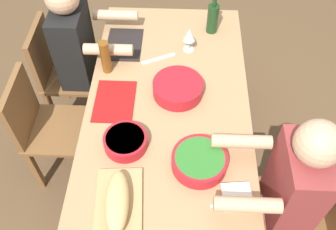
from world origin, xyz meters
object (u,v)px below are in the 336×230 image
at_px(chair_near_left, 61,70).
at_px(chair_near_center, 44,125).
at_px(diner_near_left, 81,48).
at_px(bread_loaf, 117,201).
at_px(diner_far_right, 285,188).
at_px(wine_glass, 189,36).
at_px(chair_far_right, 309,207).
at_px(serving_bowl_fruit, 125,141).
at_px(cutting_board, 119,207).
at_px(wine_bottle, 213,18).
at_px(napkin_stack, 237,197).
at_px(beer_bottle, 105,57).
at_px(dining_table, 168,112).
at_px(serving_bowl_salad, 178,88).
at_px(serving_bowl_greens, 200,161).

relative_size(chair_near_left, chair_near_center, 1.00).
distance_m(diner_near_left, bread_loaf, 1.22).
xyz_separation_m(diner_far_right, wine_glass, (-0.96, -0.49, 0.16)).
xyz_separation_m(chair_far_right, serving_bowl_fruit, (-0.19, -1.00, 0.30)).
distance_m(cutting_board, wine_bottle, 1.40).
relative_size(diner_near_left, napkin_stack, 8.57).
bearing_deg(beer_bottle, chair_near_left, -120.91).
height_order(chair_near_center, wine_glass, wine_glass).
distance_m(cutting_board, bread_loaf, 0.06).
relative_size(chair_far_right, napkin_stack, 6.07).
height_order(chair_near_center, bread_loaf, same).
relative_size(diner_far_right, beer_bottle, 5.45).
height_order(dining_table, serving_bowl_fruit, serving_bowl_fruit).
xyz_separation_m(serving_bowl_salad, wine_bottle, (-0.58, 0.22, 0.06)).
xyz_separation_m(serving_bowl_fruit, napkin_stack, (0.28, 0.56, -0.03)).
xyz_separation_m(dining_table, wine_glass, (-0.46, 0.11, 0.20)).
distance_m(diner_far_right, wine_bottle, 1.22).
bearing_deg(beer_bottle, serving_bowl_greens, 40.37).
bearing_deg(wine_bottle, diner_far_right, 16.28).
bearing_deg(bread_loaf, dining_table, 162.60).
height_order(chair_far_right, diner_far_right, diner_far_right).
distance_m(serving_bowl_greens, cutting_board, 0.45).
xyz_separation_m(wine_glass, napkin_stack, (1.05, 0.24, -0.10)).
distance_m(chair_near_center, diner_far_right, 1.50).
bearing_deg(diner_far_right, serving_bowl_greens, -101.40).
height_order(diner_near_left, serving_bowl_greens, diner_near_left).
xyz_separation_m(diner_far_right, serving_bowl_salad, (-0.58, -0.55, 0.09)).
height_order(serving_bowl_salad, beer_bottle, beer_bottle).
xyz_separation_m(dining_table, wine_bottle, (-0.66, 0.27, 0.19)).
bearing_deg(beer_bottle, diner_near_left, -137.56).
height_order(wine_glass, napkin_stack, wine_glass).
bearing_deg(serving_bowl_fruit, beer_bottle, -162.36).
bearing_deg(wine_bottle, serving_bowl_fruit, -26.44).
xyz_separation_m(chair_near_center, serving_bowl_salad, (-0.08, 0.85, 0.31)).
xyz_separation_m(serving_bowl_salad, wine_glass, (-0.38, 0.06, 0.07)).
relative_size(chair_near_center, chair_far_right, 1.00).
bearing_deg(napkin_stack, cutting_board, -82.59).
distance_m(chair_near_left, chair_near_center, 0.50).
distance_m(cutting_board, wine_glass, 1.17).
xyz_separation_m(diner_near_left, chair_near_center, (0.50, -0.18, -0.21)).
xyz_separation_m(dining_table, serving_bowl_fruit, (0.30, -0.21, 0.12)).
bearing_deg(cutting_board, diner_near_left, -160.67).
distance_m(serving_bowl_salad, serving_bowl_fruit, 0.47).
relative_size(diner_far_right, serving_bowl_greens, 4.24).
bearing_deg(serving_bowl_salad, serving_bowl_fruit, -34.64).
bearing_deg(serving_bowl_fruit, wine_bottle, 153.56).
relative_size(diner_far_right, bread_loaf, 3.75).
relative_size(dining_table, beer_bottle, 8.18).
height_order(serving_bowl_salad, bread_loaf, bread_loaf).
relative_size(chair_near_center, wine_glass, 5.12).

